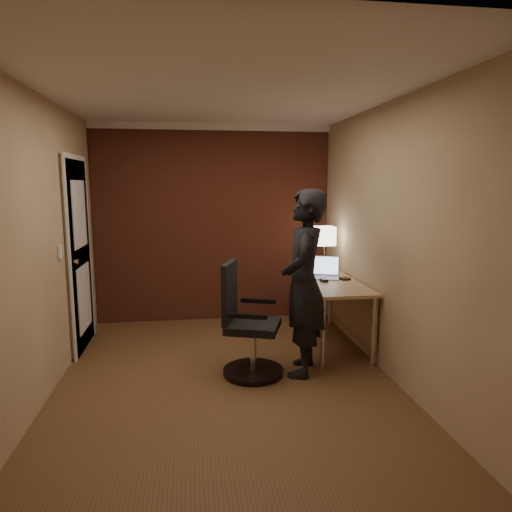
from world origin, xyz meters
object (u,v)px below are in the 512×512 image
Objects in this scene: laptop at (324,272)px; person at (304,283)px; mouse at (324,280)px; wallet at (345,279)px; desk at (334,291)px; office_chair at (246,327)px; desk_lamp at (324,236)px.

laptop is 0.96m from person.
mouse reaches higher than wallet.
office_chair is (-1.06, -0.69, -0.14)m from desk.
office_chair is 0.60× the size of person.
desk_lamp is at bearing 47.34° from office_chair.
person is at bearing -132.97° from wallet.
wallet is at bearing 7.10° from mouse.
desk_lamp reaches higher than mouse.
desk_lamp is 1.34m from person.
laptop is 0.23× the size of person.
laptop reaches higher than mouse.
wallet is at bearing -16.52° from desk.
office_chair is at bearing -139.96° from laptop.
person is (-0.53, -0.71, 0.26)m from desk.
desk_lamp is 4.86× the size of wallet.
laptop is (-0.08, 0.14, 0.19)m from desk.
mouse is (-0.15, -0.10, 0.14)m from desk.
wallet is at bearing -42.37° from laptop.
desk_lamp reaches higher than wallet.
desk is at bearing 25.97° from mouse.
desk is at bearing -60.40° from laptop.
mouse is at bearing 32.96° from office_chair.
desk_lamp is at bearing 87.35° from desk.
desk is 3.78× the size of laptop.
office_chair reaches higher than desk.
laptop reaches higher than desk.
office_chair is 0.67m from person.
person reaches higher than desk_lamp.
person is (-0.55, -1.19, -0.29)m from desk_lamp.
desk_lamp reaches higher than office_chair.
desk_lamp is 0.52× the size of office_chair.
mouse is at bearing -106.85° from laptop.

